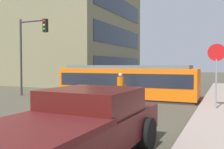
{
  "coord_description": "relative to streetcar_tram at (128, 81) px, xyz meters",
  "views": [
    {
      "loc": [
        6.32,
        -4.82,
        2.1
      ],
      "look_at": [
        0.39,
        8.34,
        1.53
      ],
      "focal_mm": 40.28,
      "sensor_mm": 36.0,
      "label": 1
    }
  ],
  "objects": [
    {
      "name": "stop_sign",
      "position": [
        5.13,
        -2.54,
        1.13
      ],
      "size": [
        0.76,
        0.07,
        2.88
      ],
      "color": "gray",
      "rests_on": "sidewalk_curb_right"
    },
    {
      "name": "ground_plane",
      "position": [
        -0.83,
        0.28,
        -1.07
      ],
      "size": [
        120.0,
        120.0,
        0.0
      ],
      "primitive_type": "plane",
      "color": "#4A4536"
    },
    {
      "name": "traffic_light_mast",
      "position": [
        -6.28,
        -1.55,
        2.5
      ],
      "size": [
        2.29,
        0.33,
        5.15
      ],
      "color": "#333333",
      "rests_on": "ground"
    },
    {
      "name": "lane_stripe_1",
      "position": [
        -0.83,
        -7.72,
        -1.06
      ],
      "size": [
        0.16,
        2.4,
        0.01
      ],
      "primitive_type": "cube",
      "color": "silver",
      "rests_on": "ground"
    },
    {
      "name": "lane_stripe_3",
      "position": [
        -0.83,
        6.0,
        -1.06
      ],
      "size": [
        0.16,
        2.4,
        0.01
      ],
      "primitive_type": "cube",
      "color": "silver",
      "rests_on": "ground"
    },
    {
      "name": "lane_stripe_2",
      "position": [
        -0.83,
        -3.72,
        -1.06
      ],
      "size": [
        0.16,
        2.4,
        0.01
      ],
      "primitive_type": "cube",
      "color": "silver",
      "rests_on": "ground"
    },
    {
      "name": "pedestrian_crossing",
      "position": [
        0.49,
        -2.37,
        -0.12
      ],
      "size": [
        0.49,
        0.36,
        1.67
      ],
      "color": "#1E2B44",
      "rests_on": "ground"
    },
    {
      "name": "city_bus",
      "position": [
        -1.74,
        9.69,
        0.02
      ],
      "size": [
        2.59,
        5.73,
        1.9
      ],
      "color": "#344497",
      "rests_on": "ground"
    },
    {
      "name": "corner_building",
      "position": [
        -13.94,
        10.66,
        8.53
      ],
      "size": [
        18.06,
        14.1,
        19.2
      ],
      "color": "#7F7957",
      "rests_on": "ground"
    },
    {
      "name": "pickup_truck_parked",
      "position": [
        2.71,
        -10.03,
        -0.27
      ],
      "size": [
        2.36,
        5.04,
        1.55
      ],
      "color": "#4D1515",
      "rests_on": "ground"
    },
    {
      "name": "lane_stripe_4",
      "position": [
        -0.83,
        12.0,
        -1.06
      ],
      "size": [
        0.16,
        2.4,
        0.01
      ],
      "primitive_type": "cube",
      "color": "silver",
      "rests_on": "ground"
    },
    {
      "name": "streetcar_tram",
      "position": [
        0.0,
        0.0,
        0.0
      ],
      "size": [
        8.41,
        2.69,
        2.07
      ],
      "color": "orange",
      "rests_on": "ground"
    }
  ]
}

